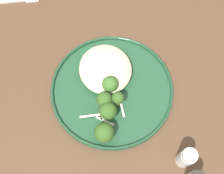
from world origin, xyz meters
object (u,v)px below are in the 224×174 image
Objects in this scene: seared_scallop_tiny_bay at (108,59)px; broccoli_floret_beside_noodles at (118,98)px; salt_shaker at (186,158)px; seared_scallop_center_golden at (116,55)px; broccoli_floret_split_head at (104,133)px; seared_scallop_tilted_round at (92,55)px; seared_scallop_left_edge at (97,61)px; seared_scallop_right_edge at (109,81)px; seared_scallop_front_small at (116,68)px; seared_scallop_on_noodles at (106,70)px; broccoli_floret_left_leaning at (110,84)px; broccoli_floret_front_edge at (104,100)px; dinner_plate at (112,89)px; dinner_fork at (8,1)px; broccoli_floret_small_sprig at (108,111)px.

broccoli_floret_beside_noodles is at bearing -4.20° from seared_scallop_tiny_bay.
seared_scallop_center_golden is at bearing -165.60° from salt_shaker.
seared_scallop_tiny_bay is at bearing 162.59° from broccoli_floret_split_head.
seared_scallop_tilted_round is (-0.02, -0.04, -0.00)m from seared_scallop_tiny_bay.
seared_scallop_right_edge is at bearing 13.45° from seared_scallop_left_edge.
seared_scallop_on_noodles is at bearing -93.58° from seared_scallop_front_small.
seared_scallop_front_small and seared_scallop_right_edge have the same top height.
broccoli_floret_split_head is at bearing -21.48° from broccoli_floret_left_leaning.
salt_shaker reaches higher than seared_scallop_left_edge.
seared_scallop_center_golden is 0.50× the size of salt_shaker.
seared_scallop_left_edge is 0.12m from broccoli_floret_beside_noodles.
seared_scallop_on_noodles is (0.03, -0.03, 0.00)m from seared_scallop_center_golden.
broccoli_floret_split_head reaches higher than seared_scallop_tilted_round.
broccoli_floret_front_edge is at bearing -1.18° from seared_scallop_tilted_round.
seared_scallop_front_small is 1.28× the size of seared_scallop_tilted_round.
seared_scallop_tiny_bay is 0.03m from seared_scallop_front_small.
seared_scallop_right_edge and seared_scallop_tilted_round have the same top height.
seared_scallop_center_golden is 0.12m from broccoli_floret_beside_noodles.
broccoli_floret_beside_noodles is at bearing 3.77° from dinner_plate.
seared_scallop_center_golden is 0.05m from seared_scallop_on_noodles.
salt_shaker is at bearing 23.41° from seared_scallop_on_noodles.
seared_scallop_left_edge is 0.43× the size of broccoli_floret_front_edge.
seared_scallop_tiny_bay is at bearing 56.93° from seared_scallop_tilted_round.
seared_scallop_right_edge is at bearing -27.54° from seared_scallop_center_golden.
seared_scallop_left_edge is at bearing -155.18° from seared_scallop_on_noodles.
broccoli_floret_left_leaning is at bearing 158.52° from broccoli_floret_split_head.
broccoli_floret_front_edge is 0.95× the size of broccoli_floret_split_head.
seared_scallop_center_golden is (-0.08, 0.03, 0.01)m from dinner_plate.
seared_scallop_tiny_bay is at bearing 152.86° from seared_scallop_on_noodles.
broccoli_floret_beside_noodles is at bearing 10.97° from broccoli_floret_left_leaning.
seared_scallop_on_noodles is 0.45× the size of salt_shaker.
seared_scallop_on_noodles is 1.35× the size of seared_scallop_tiny_bay.
seared_scallop_right_edge is at bearing -172.38° from dinner_plate.
seared_scallop_center_golden is at bearing 156.01° from broccoli_floret_left_leaning.
seared_scallop_left_edge is 0.33m from dinner_fork.
dinner_fork is (-0.37, -0.18, -0.04)m from broccoli_floret_front_edge.
broccoli_floret_beside_noodles is 0.28× the size of dinner_fork.
broccoli_floret_front_edge reaches higher than seared_scallop_center_golden.
seared_scallop_tiny_bay is at bearing 39.88° from dinner_fork.
seared_scallop_tilted_round is 0.10m from broccoli_floret_left_leaning.
broccoli_floret_split_head is 0.05m from broccoli_floret_small_sprig.
broccoli_floret_beside_noodles is at bearing -12.65° from seared_scallop_front_small.
dinner_plate is 8.74× the size of seared_scallop_center_golden.
broccoli_floret_front_edge reaches higher than seared_scallop_tiny_bay.
seared_scallop_left_edge is (-0.08, -0.02, 0.01)m from dinner_plate.
seared_scallop_on_noodles is at bearing 163.65° from broccoli_floret_front_edge.
salt_shaker is (0.28, 0.12, 0.01)m from seared_scallop_left_edge.
seared_scallop_on_noodles is 0.54× the size of broccoli_floret_split_head.
salt_shaker is (0.54, 0.31, 0.03)m from dinner_fork.
seared_scallop_tilted_round is at bearing 179.39° from broccoli_floret_small_sprig.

